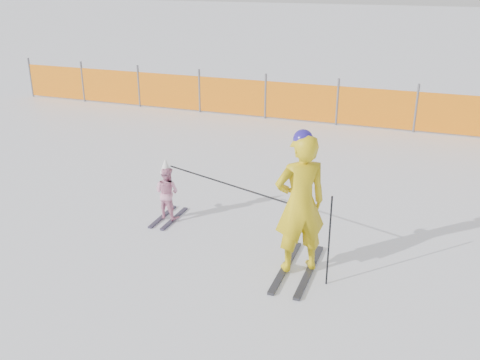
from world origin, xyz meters
TOP-DOWN VIEW (x-y plane):
  - ground at (0.00, 0.00)m, footprint 120.00×120.00m
  - adult at (1.06, -0.07)m, footprint 0.85×1.45m
  - child at (-1.40, 0.80)m, footprint 0.48×0.89m
  - ski_poles at (0.42, 0.14)m, footprint 2.80×1.06m
  - safety_fence at (-1.30, 7.55)m, footprint 17.17×0.06m

SIDE VIEW (x-z plane):
  - ground at x=0.00m, z-range 0.00..0.00m
  - child at x=-1.40m, z-range -0.05..1.03m
  - safety_fence at x=-1.30m, z-range -0.07..1.18m
  - ski_poles at x=0.42m, z-range 0.21..1.49m
  - adult at x=1.06m, z-range 0.00..2.04m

